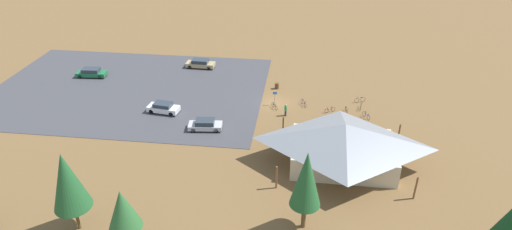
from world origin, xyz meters
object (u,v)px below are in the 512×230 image
Objects in this scene: car_green_far_end at (91,73)px; visitor_by_pavilion at (286,110)px; bicycle_blue_yard_center at (366,116)px; car_white_near_entry at (163,108)px; bicycle_purple_near_porch at (304,103)px; bicycle_white_trailside at (360,100)px; trash_bin at (277,86)px; bicycle_silver_back_row at (333,118)px; pine_far_west at (306,179)px; car_tan_front_row at (200,64)px; pine_west at (67,181)px; bicycle_red_lone_west at (330,110)px; pine_center at (123,210)px; lot_sign at (275,96)px; bicycle_orange_yard_right at (346,110)px; bicycle_black_yard_front at (274,106)px; bicycle_yellow_edge_south at (361,107)px; bike_pavilion at (344,142)px; car_silver_by_curb at (205,125)px.

car_green_far_end is 2.79× the size of visitor_by_pavilion.
car_white_near_entry is (27.58, 1.86, 0.38)m from bicycle_blue_yard_center.
bicycle_white_trailside is (-8.01, -1.86, 0.01)m from bicycle_purple_near_porch.
trash_bin is 14.77m from bicycle_blue_yard_center.
car_white_near_entry is at bearing 1.49° from bicycle_silver_back_row.
pine_far_west is at bearing 139.47° from car_green_far_end.
bicycle_purple_near_porch is 21.03m from car_tan_front_row.
pine_west is at bearing 86.36° from car_tan_front_row.
pine_center is at bearing 56.37° from bicycle_red_lone_west.
car_green_far_end is at bearing -11.26° from lot_sign.
visitor_by_pavilion is at bearing -5.30° from bicycle_silver_back_row.
bicycle_purple_near_porch is at bearing -116.62° from pine_center.
trash_bin is 0.54× the size of bicycle_orange_yard_right.
bicycle_purple_near_porch is 1.14× the size of bicycle_black_yard_front.
bicycle_yellow_edge_south is 0.35× the size of car_green_far_end.
bike_pavilion is 8.66× the size of bicycle_orange_yard_right.
bicycle_silver_back_row is 26.52m from car_tan_front_row.
car_green_far_end is (21.89, -13.83, 0.01)m from car_silver_by_curb.
bike_pavilion is 1.73× the size of pine_far_west.
trash_bin reaches higher than bicycle_red_lone_west.
bicycle_black_yard_front is at bearing -168.58° from car_white_near_entry.
bicycle_red_lone_west is 0.91× the size of bicycle_purple_near_porch.
bicycle_silver_back_row is 7.02m from bicycle_white_trailside.
bicycle_red_lone_west reaches higher than bicycle_black_yard_front.
bicycle_blue_yard_center is (-28.60, -24.31, -5.14)m from pine_west.
pine_west is at bearing 113.49° from car_green_far_end.
visitor_by_pavilion is at bearing -115.34° from pine_center.
bicycle_white_trailside is 42.44m from car_green_far_end.
pine_far_west is 5.13× the size of bicycle_purple_near_porch.
bicycle_red_lone_west is 4.00m from bicycle_purple_near_porch.
bicycle_purple_near_porch is 0.98× the size of bicycle_orange_yard_right.
bicycle_white_trailside is (-12.09, -2.27, -1.03)m from lot_sign.
bicycle_yellow_edge_south is at bearing 178.87° from bicycle_purple_near_porch.
lot_sign is 0.26× the size of pine_west.
pine_west is at bearing 58.86° from lot_sign.
bicycle_yellow_edge_south is (0.52, -2.48, -0.03)m from bicycle_blue_yard_center.
pine_far_west is 1.86× the size of car_white_near_entry.
car_green_far_end is at bearing -66.51° from pine_west.
trash_bin is 10.21m from bicycle_red_lone_west.
car_white_near_entry reaches higher than car_green_far_end.
bicycle_blue_yard_center reaches higher than bicycle_orange_yard_right.
car_white_near_entry is 1.02× the size of car_silver_by_curb.
bicycle_red_lone_west is at bearing -12.19° from bicycle_blue_yard_center.
lot_sign is at bearing -110.03° from pine_center.
pine_west is at bearing 57.74° from bicycle_black_yard_front.
bike_pavilion is at bearing 76.22° from bicycle_yellow_edge_south.
car_green_far_end is at bearing -26.38° from bike_pavilion.
pine_center is at bearing 53.81° from bicycle_white_trailside.
bicycle_black_yard_front is 2.55m from visitor_by_pavilion.
bike_pavilion is 14.70m from bicycle_purple_near_porch.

